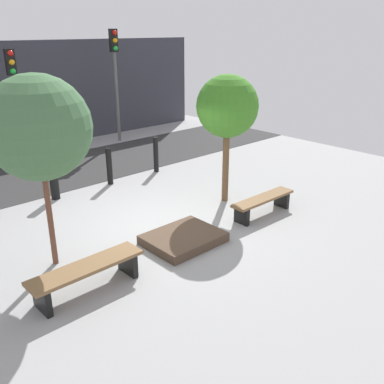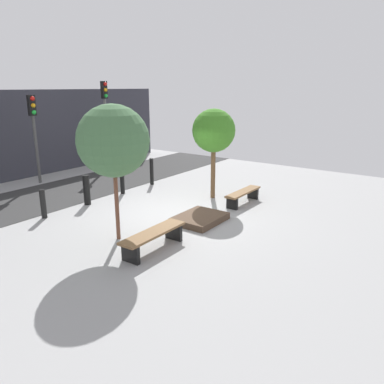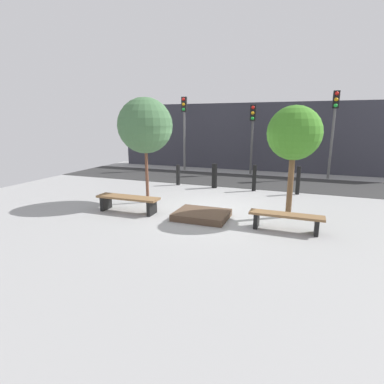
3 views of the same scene
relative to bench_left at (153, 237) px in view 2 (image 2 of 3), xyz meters
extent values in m
plane|color=#979797|center=(2.26, 1.10, -0.35)|extent=(18.00, 18.00, 0.00)
cube|color=#2E2E2E|center=(2.26, 6.10, -0.34)|extent=(18.00, 3.36, 0.01)
cube|color=#33333D|center=(2.26, 9.51, 1.48)|extent=(16.20, 0.50, 3.65)
cube|color=black|center=(-0.79, -0.01, -0.14)|extent=(0.11, 0.48, 0.42)
cube|color=black|center=(0.79, 0.01, -0.14)|extent=(0.11, 0.48, 0.42)
cube|color=brown|center=(0.00, 0.00, 0.10)|extent=(1.94, 0.50, 0.06)
cube|color=black|center=(3.81, 0.01, -0.16)|extent=(0.11, 0.38, 0.37)
cube|color=black|center=(5.24, -0.01, -0.16)|extent=(0.11, 0.38, 0.37)
cube|color=brown|center=(4.53, 0.00, 0.06)|extent=(1.79, 0.41, 0.06)
cube|color=#4E3B2C|center=(2.26, 0.20, -0.25)|extent=(1.46, 1.17, 0.19)
cylinder|color=brown|center=(0.00, 1.20, 0.68)|extent=(0.10, 0.10, 2.04)
sphere|color=#446D44|center=(0.00, 1.20, 2.18)|extent=(1.76, 1.76, 1.76)
cylinder|color=brown|center=(4.53, 1.20, 0.63)|extent=(0.16, 0.16, 1.95)
sphere|color=#3F8226|center=(4.53, 1.20, 2.01)|extent=(1.46, 1.46, 1.46)
cylinder|color=black|center=(-0.16, 4.17, 0.09)|extent=(0.16, 0.16, 0.87)
cylinder|color=black|center=(1.46, 4.17, 0.15)|extent=(0.22, 0.22, 1.00)
cylinder|color=black|center=(3.07, 4.17, 0.16)|extent=(0.16, 0.16, 1.02)
cylinder|color=black|center=(4.69, 4.17, 0.18)|extent=(0.15, 0.15, 1.06)
cylinder|color=#494949|center=(2.26, 8.08, 1.39)|extent=(0.12, 0.12, 3.46)
cube|color=black|center=(2.26, 8.08, 2.73)|extent=(0.28, 0.16, 0.78)
sphere|color=red|center=(2.26, 7.97, 2.99)|extent=(0.17, 0.17, 0.17)
sphere|color=orange|center=(2.26, 7.97, 2.73)|extent=(0.17, 0.17, 0.17)
sphere|color=green|center=(2.26, 7.97, 2.47)|extent=(0.17, 0.17, 0.17)
cylinder|color=#595959|center=(5.97, 8.08, 1.66)|extent=(0.12, 0.12, 4.01)
cube|color=black|center=(5.97, 8.08, 3.28)|extent=(0.28, 0.16, 0.78)
sphere|color=red|center=(5.97, 7.97, 3.54)|extent=(0.17, 0.17, 0.17)
sphere|color=orange|center=(5.97, 7.97, 3.28)|extent=(0.17, 0.17, 0.17)
sphere|color=green|center=(5.97, 7.97, 3.02)|extent=(0.17, 0.17, 0.17)
camera|label=1|loc=(-2.80, -5.57, 3.71)|focal=40.00mm
camera|label=2|loc=(-6.20, -5.53, 3.44)|focal=35.00mm
camera|label=3|loc=(4.83, -7.41, 2.29)|focal=28.00mm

